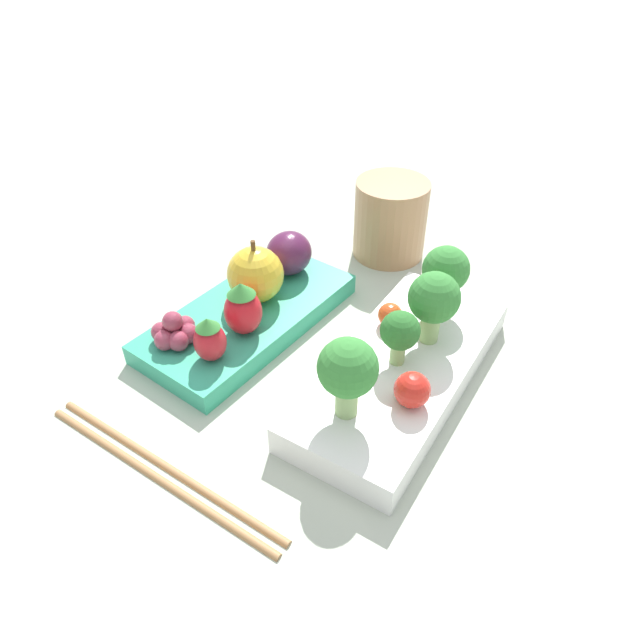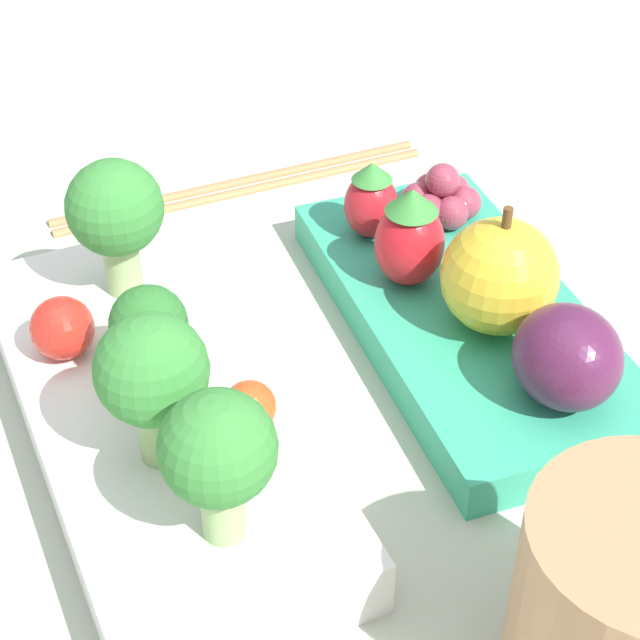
{
  "view_description": "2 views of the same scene",
  "coord_description": "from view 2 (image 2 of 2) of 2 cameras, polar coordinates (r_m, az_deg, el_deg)",
  "views": [
    {
      "loc": [
        0.29,
        0.21,
        0.33
      ],
      "look_at": [
        -0.01,
        0.0,
        0.04
      ],
      "focal_mm": 32.0,
      "sensor_mm": 36.0,
      "label": 1
    },
    {
      "loc": [
        -0.32,
        0.13,
        0.31
      ],
      "look_at": [
        -0.01,
        0.0,
        0.04
      ],
      "focal_mm": 60.0,
      "sensor_mm": 36.0,
      "label": 2
    }
  ],
  "objects": [
    {
      "name": "ground_plane",
      "position": [
        0.47,
        -0.27,
        -2.91
      ],
      "size": [
        4.0,
        4.0,
        0.0
      ],
      "primitive_type": "plane",
      "color": "#ADB7A3"
    },
    {
      "name": "bento_box_savoury",
      "position": [
        0.43,
        -8.7,
        -5.2
      ],
      "size": [
        0.23,
        0.11,
        0.03
      ],
      "color": "white",
      "rests_on": "ground_plane"
    },
    {
      "name": "bento_box_fruit",
      "position": [
        0.49,
        7.71,
        0.18
      ],
      "size": [
        0.2,
        0.1,
        0.02
      ],
      "color": "#33A87F",
      "rests_on": "ground_plane"
    },
    {
      "name": "broccoli_floret_0",
      "position": [
        0.46,
        -10.86,
        5.65
      ],
      "size": [
        0.04,
        0.04,
        0.06
      ],
      "color": "#93B770",
      "rests_on": "bento_box_savoury"
    },
    {
      "name": "broccoli_floret_1",
      "position": [
        0.35,
        -5.46,
        -7.08
      ],
      "size": [
        0.04,
        0.04,
        0.06
      ],
      "color": "#93B770",
      "rests_on": "bento_box_savoury"
    },
    {
      "name": "broccoli_floret_2",
      "position": [
        0.41,
        -9.11,
        -0.39
      ],
      "size": [
        0.03,
        0.03,
        0.05
      ],
      "color": "#93B770",
      "rests_on": "bento_box_savoury"
    },
    {
      "name": "broccoli_floret_3",
      "position": [
        0.37,
        -8.94,
        -2.91
      ],
      "size": [
        0.04,
        0.04,
        0.06
      ],
      "color": "#93B770",
      "rests_on": "bento_box_savoury"
    },
    {
      "name": "cherry_tomato_0",
      "position": [
        0.4,
        -3.78,
        -4.65
      ],
      "size": [
        0.02,
        0.02,
        0.02
      ],
      "color": "#DB4C1E",
      "rests_on": "bento_box_savoury"
    },
    {
      "name": "cherry_tomato_1",
      "position": [
        0.44,
        -13.59,
        -0.42
      ],
      "size": [
        0.03,
        0.03,
        0.03
      ],
      "color": "red",
      "rests_on": "bento_box_savoury"
    },
    {
      "name": "apple",
      "position": [
        0.46,
        9.56,
        2.32
      ],
      "size": [
        0.05,
        0.05,
        0.06
      ],
      "color": "gold",
      "rests_on": "bento_box_fruit"
    },
    {
      "name": "strawberry_0",
      "position": [
        0.48,
        4.81,
        4.38
      ],
      "size": [
        0.03,
        0.03,
        0.05
      ],
      "color": "red",
      "rests_on": "bento_box_fruit"
    },
    {
      "name": "strawberry_1",
      "position": [
        0.51,
        2.74,
        6.38
      ],
      "size": [
        0.03,
        0.03,
        0.04
      ],
      "color": "red",
      "rests_on": "bento_box_fruit"
    },
    {
      "name": "plum",
      "position": [
        0.43,
        13.04,
        -1.94
      ],
      "size": [
        0.05,
        0.04,
        0.04
      ],
      "color": "#511E42",
      "rests_on": "bento_box_fruit"
    },
    {
      "name": "grape_cluster",
      "position": [
        0.53,
        6.48,
        6.47
      ],
      "size": [
        0.04,
        0.04,
        0.03
      ],
      "color": "#93384C",
      "rests_on": "bento_box_fruit"
    },
    {
      "name": "drinking_cup",
      "position": [
        0.35,
        16.36,
        -15.02
      ],
      "size": [
        0.07,
        0.07,
        0.08
      ],
      "color": "tan",
      "rests_on": "ground_plane"
    },
    {
      "name": "chopsticks_pair",
      "position": [
        0.59,
        -4.22,
        7.29
      ],
      "size": [
        0.02,
        0.21,
        0.01
      ],
      "color": "#A37547",
      "rests_on": "ground_plane"
    }
  ]
}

